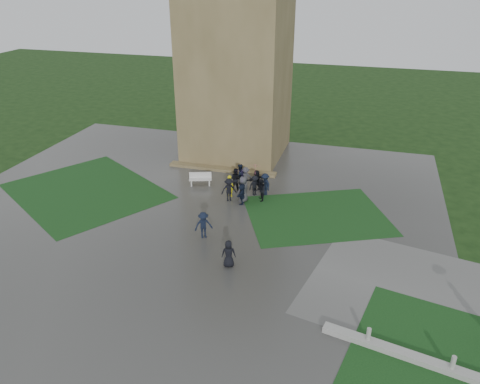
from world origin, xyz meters
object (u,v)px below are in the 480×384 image
(tower, at_px, (237,49))
(pedestrian_near, at_px, (229,254))
(bench, at_px, (200,179))
(pedestrian_mid, at_px, (203,225))

(tower, relative_size, pedestrian_near, 11.21)
(bench, bearing_deg, pedestrian_near, -79.84)
(pedestrian_mid, bearing_deg, pedestrian_near, -79.42)
(pedestrian_mid, relative_size, pedestrian_near, 1.07)
(tower, bearing_deg, pedestrian_near, -75.07)
(bench, height_order, pedestrian_mid, pedestrian_mid)
(bench, xyz_separation_m, pedestrian_mid, (2.90, -7.19, 0.35))
(pedestrian_near, bearing_deg, pedestrian_mid, -63.52)
(tower, height_order, bench, tower)
(tower, xyz_separation_m, bench, (-0.69, -7.57, -8.48))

